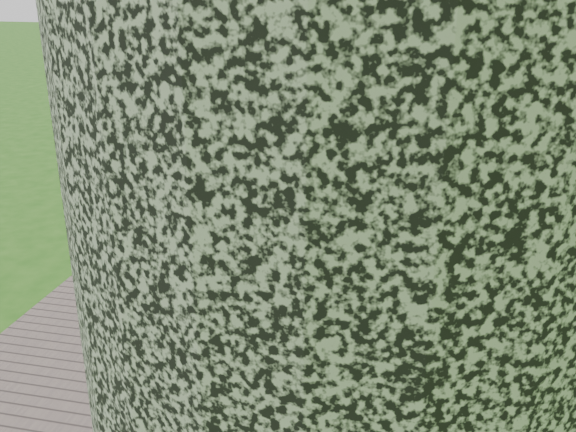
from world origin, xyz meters
name	(u,v)px	position (x,y,z in m)	size (l,w,h in m)	color
ground	(191,411)	(0.00, 0.00, 0.00)	(120.00, 120.00, 0.00)	#225A13
walkway	(329,99)	(-1.75, 21.50, 0.02)	(3.50, 67.00, 0.04)	#665752
kerb	(369,100)	(0.00, 21.50, 0.03)	(0.10, 67.00, 0.05)	#999993
building_north	(389,13)	(-1.50, 50.97, 1.99)	(10.00, 5.20, 4.00)	#9E9E99
bench_main	(269,320)	(0.62, 1.58, 0.51)	(2.05, 2.28, 1.79)	#665752
bench_second	(369,148)	(0.92, 12.88, 0.18)	(1.61, 1.79, 0.99)	#665752
bench_third	(394,85)	(0.83, 24.78, 0.21)	(1.85, 2.05, 1.13)	#665752
bench_far	(403,60)	(0.70, 34.44, 0.18)	(1.62, 1.80, 0.99)	#665752
lamp_post_near	(233,189)	(0.33, 1.01, 2.68)	(0.22, 0.22, 5.73)	gray
lamp_post_second	(371,52)	(0.32, 18.05, 2.44)	(0.20, 0.20, 5.23)	gray
lamp_post_third	(390,26)	(0.34, 27.16, 2.69)	(0.22, 0.22, 5.76)	gray
lamp_post_far	(408,10)	(0.30, 45.74, 2.48)	(0.21, 0.21, 5.31)	gray
pedestrian_near	(371,43)	(-1.42, 36.01, 0.97)	(0.71, 0.47, 1.95)	white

